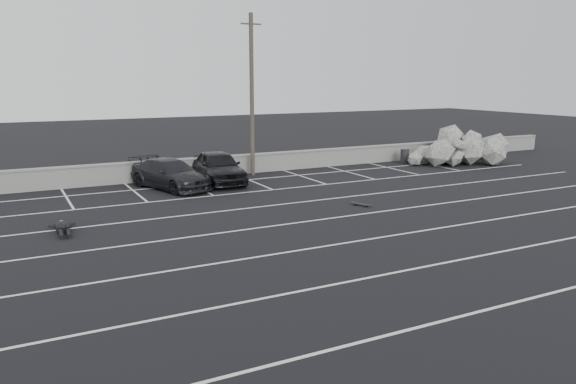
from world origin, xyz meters
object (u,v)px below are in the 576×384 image
car_right (171,174)px  person (62,224)px  skateboard (361,204)px  car_left (218,167)px  trash_bin (405,156)px  riprap_pile (462,151)px  utility_pole (252,95)px

car_right → person: car_right is taller
skateboard → person: bearing=147.6°
car_left → car_right: bearing=-168.7°
trash_bin → riprap_pile: size_ratio=0.13×
car_left → trash_bin: bearing=8.3°
trash_bin → car_left: bearing=-175.8°
utility_pole → riprap_pile: (13.49, -1.92, -3.62)m
car_left → riprap_pile: (15.96, -0.64, -0.10)m
car_left → riprap_pile: riprap_pile is taller
car_left → utility_pole: size_ratio=0.56×
trash_bin → person: (-20.75, -6.95, -0.20)m
car_right → utility_pole: (5.04, 1.61, 3.64)m
utility_pole → skateboard: size_ratio=11.03×
person → riprap_pile: bearing=14.3°
car_left → car_right: size_ratio=0.99×
car_right → trash_bin: car_right is taller
utility_pole → person: bearing=-145.3°
trash_bin → riprap_pile: bearing=-25.4°
utility_pole → trash_bin: utility_pole is taller
car_right → trash_bin: (15.24, 1.25, -0.26)m
riprap_pile → skateboard: riprap_pile is taller
car_left → skateboard: car_left is taller
car_right → person: 7.94m
utility_pole → person: utility_pole is taller
car_right → skateboard: car_right is taller
person → trash_bin: bearing=20.2°
car_left → trash_bin: (12.68, 0.92, -0.37)m
riprap_pile → trash_bin: bearing=154.6°
utility_pole → riprap_pile: 14.10m
car_right → skateboard: (6.01, -7.38, -0.63)m
utility_pole → person: (-10.54, -7.31, -4.10)m
car_left → utility_pole: 4.49m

